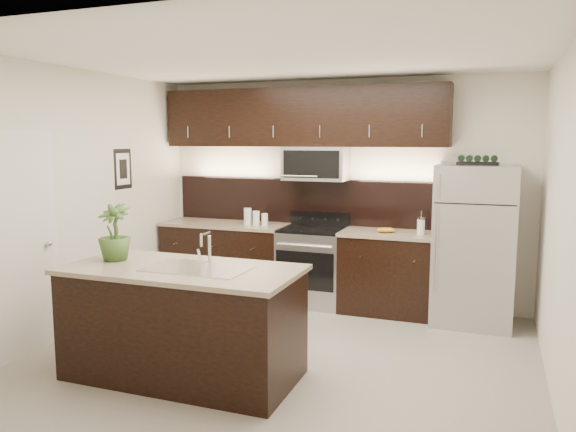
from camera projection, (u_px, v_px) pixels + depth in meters
name	position (u px, v px, depth m)	size (l,w,h in m)	color
ground	(282.00, 356.00, 5.18)	(4.50, 4.50, 0.00)	gray
room_walls	(269.00, 172.00, 4.95)	(4.52, 4.02, 2.71)	silver
counter_run	(297.00, 265.00, 6.84)	(3.51, 0.65, 0.94)	black
upper_fixtures	(303.00, 127.00, 6.74)	(3.49, 0.40, 1.66)	black
island	(183.00, 322.00, 4.69)	(1.96, 0.96, 0.94)	black
sink_faucet	(198.00, 266.00, 4.58)	(0.84, 0.50, 0.28)	silver
refrigerator	(474.00, 245.00, 6.03)	(0.83, 0.75, 1.72)	#B2B2B7
wine_rack	(478.00, 160.00, 5.91)	(0.42, 0.26, 0.10)	black
plant	(114.00, 232.00, 4.86)	(0.28, 0.28, 0.49)	#375923
canisters	(254.00, 218.00, 6.91)	(0.31, 0.09, 0.21)	silver
french_press	(421.00, 226.00, 6.21)	(0.09, 0.09, 0.26)	silver
bananas	(380.00, 230.00, 6.34)	(0.20, 0.15, 0.06)	#C0861B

